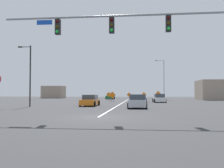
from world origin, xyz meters
TOP-DOWN VIEW (x-y plane):
  - ground at (0.00, 0.00)m, footprint 173.82×173.82m
  - road_centre_stripe at (0.00, 48.28)m, footprint 0.16×96.57m
  - traffic_signal_assembly at (2.93, -0.02)m, footprint 15.05×0.44m
  - street_lamp_far_right at (-10.23, 11.82)m, footprint 1.60×0.24m
  - street_lamp_far_left at (8.53, 45.00)m, footprint 2.15×0.24m
  - construction_sign_median_far at (-2.27, 29.96)m, footprint 1.26×0.31m
  - construction_sign_median_near at (3.74, 40.19)m, footprint 1.17×0.08m
  - construction_sign_right_shoulder at (6.56, 35.36)m, footprint 1.25×0.35m
  - construction_sign_left_lane at (-3.83, 37.52)m, footprint 1.09×0.12m
  - construction_sign_right_lane at (0.40, 40.81)m, footprint 1.07×0.17m
  - car_orange_near at (-3.40, 14.34)m, footprint 1.94×4.55m
  - car_silver_distant at (2.52, 10.33)m, footprint 2.03×4.00m
  - car_white_mid at (6.09, 26.69)m, footprint 2.16×3.93m
  - car_blue_approaching at (2.97, 25.57)m, footprint 2.11×3.98m
  - car_green_passing at (-4.72, 47.58)m, footprint 2.13×4.04m
  - roadside_building_west at (-23.43, 58.05)m, footprint 6.27×5.02m
  - roadside_building_east at (19.89, 44.29)m, footprint 6.71×8.33m

SIDE VIEW (x-z plane):
  - ground at x=0.00m, z-range 0.00..0.00m
  - road_centre_stripe at x=0.00m, z-range 0.00..0.01m
  - car_blue_approaching at x=2.97m, z-range -0.04..1.29m
  - car_orange_near at x=-3.40m, z-range -0.04..1.35m
  - car_white_mid at x=6.09m, z-range -0.06..1.40m
  - car_green_passing at x=-4.72m, z-range -0.07..1.42m
  - car_silver_distant at x=2.52m, z-range -0.04..1.43m
  - construction_sign_right_lane at x=0.40m, z-range 0.23..1.97m
  - construction_sign_median_near at x=3.74m, z-range 0.23..2.04m
  - construction_sign_left_lane at x=-3.83m, z-range 0.24..2.04m
  - construction_sign_median_far at x=-2.27m, z-range 0.22..2.10m
  - construction_sign_right_shoulder at x=6.56m, z-range 0.27..2.31m
  - roadside_building_west at x=-23.43m, z-range 0.00..3.72m
  - roadside_building_east at x=19.89m, z-range 0.00..4.57m
  - street_lamp_far_right at x=-10.23m, z-range 0.38..7.64m
  - street_lamp_far_left at x=8.53m, z-range 0.45..10.07m
  - traffic_signal_assembly at x=2.93m, z-range 2.07..9.18m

